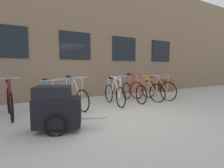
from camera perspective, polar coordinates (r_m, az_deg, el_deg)
The scene contains 12 objects.
ground_plane at distance 4.68m, azimuth 1.21°, elevation -10.44°, with size 42.00×42.00×0.00m, color #B2ADA0.
storefront_building at distance 10.72m, azimuth -17.55°, elevation 12.84°, with size 28.00×6.66×5.45m.
bike_rack at distance 6.28m, azimuth -7.33°, elevation -1.36°, with size 6.58×0.05×0.92m.
bicycle_maroon at distance 5.27m, azimuth -30.31°, elevation -5.06°, with size 0.44×1.74×1.06m.
bicycle_silver at distance 5.58m, azimuth -12.31°, elevation -4.05°, with size 0.53×1.60×1.04m.
bicycle_white at distance 6.07m, azimuth 0.74°, elevation -3.19°, with size 0.44×1.65×1.03m.
bicycle_orange at distance 6.99m, azimuth 11.10°, elevation -2.05°, with size 0.48×1.71×1.03m.
bicycle_pink at distance 7.42m, azimuth 14.59°, elevation -1.64°, with size 0.46×1.72×1.01m.
bicycle_teal at distance 5.31m, azimuth -20.42°, elevation -4.92°, with size 0.44×1.60×0.97m.
bicycle_red at distance 6.70m, azimuth 6.93°, elevation -2.30°, with size 0.44×1.78×1.08m.
bike_trailer at distance 3.74m, azimuth -17.42°, elevation -7.30°, with size 1.46×0.90×0.93m.
planter_box at distance 9.97m, azimuth 17.41°, elevation -0.54°, with size 0.70×0.44×0.60m, color brown.
Camera 1 is at (-2.34, -3.86, 1.27)m, focal length 28.12 mm.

